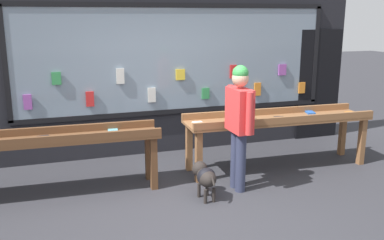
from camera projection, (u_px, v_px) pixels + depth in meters
name	position (u px, v px, depth m)	size (l,w,h in m)	color
ground_plane	(194.00, 206.00, 5.41)	(40.00, 40.00, 0.00)	#2D2D33
shopfront_facade	(153.00, 52.00, 7.22)	(7.65, 0.29, 3.55)	black
display_table_left	(47.00, 144.00, 5.60)	(2.97, 0.67, 0.88)	brown
display_table_right	(278.00, 123.00, 6.65)	(2.97, 0.79, 0.89)	brown
person_browsing	(239.00, 118.00, 5.72)	(0.23, 0.68, 1.72)	#2D334C
small_dog	(205.00, 176.00, 5.58)	(0.26, 0.58, 0.45)	black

